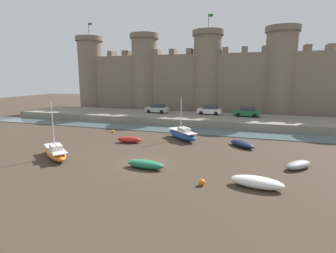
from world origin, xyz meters
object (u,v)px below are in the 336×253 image
at_px(rowboat_midflat_left, 257,182).
at_px(car_quay_east, 247,112).
at_px(rowboat_near_channel_left, 130,139).
at_px(car_quay_west, 157,109).
at_px(sailboat_near_channel_right, 56,152).
at_px(rowboat_foreground_right, 298,165).
at_px(sailboat_midflat_centre, 182,134).
at_px(rowboat_foreground_left, 242,144).
at_px(car_quay_centre_west, 210,110).
at_px(rowboat_foreground_centre, 145,164).
at_px(mooring_buoy_near_channel, 202,182).
at_px(mooring_buoy_near_shore, 113,131).

height_order(rowboat_midflat_left, car_quay_east, car_quay_east).
bearing_deg(rowboat_near_channel_left, car_quay_west, 99.58).
relative_size(sailboat_near_channel_right, car_quay_east, 1.29).
bearing_deg(rowboat_foreground_right, sailboat_midflat_centre, 148.98).
distance_m(rowboat_foreground_left, rowboat_midflat_left, 11.00).
bearing_deg(sailboat_midflat_centre, car_quay_west, 121.25).
bearing_deg(car_quay_centre_west, sailboat_near_channel_right, -112.59).
height_order(rowboat_foreground_centre, sailboat_near_channel_right, sailboat_near_channel_right).
xyz_separation_m(mooring_buoy_near_channel, car_quay_centre_west, (-3.87, 27.64, 1.74)).
height_order(sailboat_near_channel_right, car_quay_centre_west, sailboat_near_channel_right).
height_order(rowboat_foreground_right, rowboat_midflat_left, rowboat_midflat_left).
bearing_deg(mooring_buoy_near_channel, car_quay_east, 85.04).
xyz_separation_m(rowboat_foreground_centre, car_quay_centre_west, (1.32, 25.61, 1.60)).
bearing_deg(sailboat_midflat_centre, mooring_buoy_near_channel, -69.42).
bearing_deg(rowboat_midflat_left, rowboat_near_channel_left, 147.86).
height_order(sailboat_midflat_centre, rowboat_foreground_right, sailboat_midflat_centre).
bearing_deg(rowboat_foreground_centre, sailboat_near_channel_right, 179.26).
distance_m(rowboat_foreground_centre, car_quay_centre_west, 25.69).
bearing_deg(car_quay_east, mooring_buoy_near_channel, -94.96).
bearing_deg(mooring_buoy_near_channel, sailboat_near_channel_right, 171.53).
xyz_separation_m(rowboat_foreground_right, car_quay_centre_west, (-10.92, 21.75, 1.63)).
height_order(rowboat_foreground_centre, car_quay_west, car_quay_west).
xyz_separation_m(rowboat_foreground_right, mooring_buoy_near_shore, (-22.15, 8.15, -0.17)).
bearing_deg(mooring_buoy_near_channel, rowboat_foreground_right, 39.87).
relative_size(mooring_buoy_near_channel, mooring_buoy_near_shore, 1.28).
bearing_deg(car_quay_centre_west, mooring_buoy_near_channel, -82.03).
bearing_deg(car_quay_west, car_quay_east, 0.73).
height_order(rowboat_midflat_left, car_quay_west, car_quay_west).
relative_size(rowboat_near_channel_left, mooring_buoy_near_shore, 8.13).
distance_m(rowboat_foreground_left, car_quay_east, 15.43).
xyz_separation_m(rowboat_foreground_left, rowboat_midflat_left, (1.41, -10.91, 0.07)).
relative_size(sailboat_near_channel_right, car_quay_centre_west, 1.29).
bearing_deg(rowboat_midflat_left, rowboat_foreground_right, 56.54).
relative_size(rowboat_near_channel_left, mooring_buoy_near_channel, 6.34).
xyz_separation_m(rowboat_foreground_centre, car_quay_east, (7.54, 25.01, 1.60)).
bearing_deg(mooring_buoy_near_shore, rowboat_midflat_left, -35.20).
distance_m(sailboat_midflat_centre, rowboat_midflat_left, 15.00).
xyz_separation_m(rowboat_foreground_left, car_quay_centre_west, (-6.14, 15.94, 1.63)).
bearing_deg(rowboat_foreground_centre, car_quay_west, 108.02).
height_order(rowboat_foreground_right, rowboat_foreground_centre, rowboat_foreground_centre).
bearing_deg(rowboat_foreground_left, mooring_buoy_near_channel, -101.01).
bearing_deg(sailboat_midflat_centre, rowboat_foreground_right, -31.02).
bearing_deg(rowboat_foreground_left, rowboat_foreground_right, -50.58).
distance_m(sailboat_near_channel_right, car_quay_east, 30.07).
xyz_separation_m(rowboat_midflat_left, mooring_buoy_near_shore, (-18.78, 13.25, -0.23)).
distance_m(rowboat_near_channel_left, car_quay_centre_west, 19.23).
relative_size(sailboat_near_channel_right, car_quay_west, 1.29).
xyz_separation_m(sailboat_near_channel_right, car_quay_west, (1.21, 24.69, 1.43)).
bearing_deg(rowboat_near_channel_left, rowboat_midflat_left, -32.14).
xyz_separation_m(mooring_buoy_near_shore, car_quay_west, (1.84, 12.80, 1.79)).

